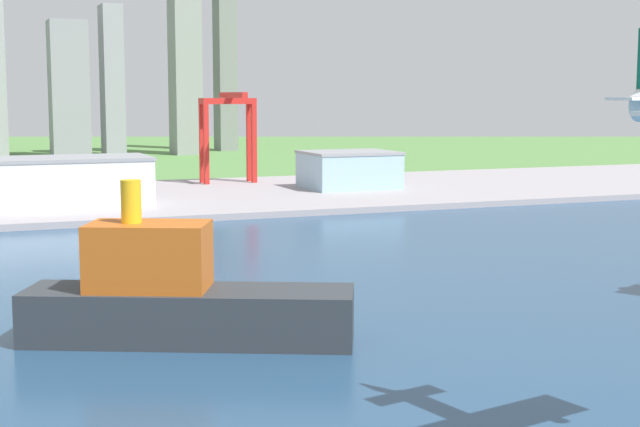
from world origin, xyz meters
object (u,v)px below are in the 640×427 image
Objects in this scene: port_crane_red at (229,118)px; warehouse_main at (68,182)px; warehouse_annex at (349,170)px; container_barge at (178,298)px.

warehouse_main is (-82.99, -70.83, -21.21)m from port_crane_red.
port_crane_red is 1.08× the size of warehouse_annex.
warehouse_main is (4.69, 197.36, 3.85)m from container_barge.
warehouse_annex is (43.14, -43.51, -22.28)m from port_crane_red.
port_crane_red reaches higher than container_barge.
warehouse_annex is at bearing 59.79° from container_barge.
port_crane_red is 111.15m from warehouse_main.
container_barge is at bearing -108.10° from port_crane_red.
warehouse_main is 129.06m from warehouse_annex.
container_barge is 1.39× the size of port_crane_red.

